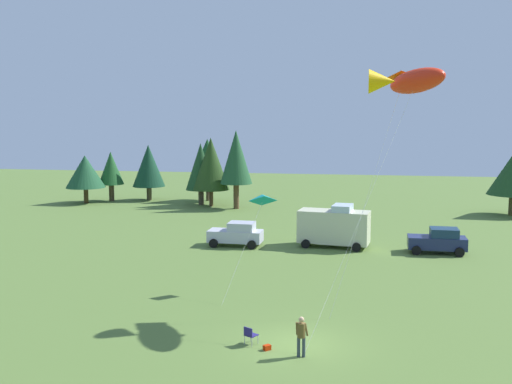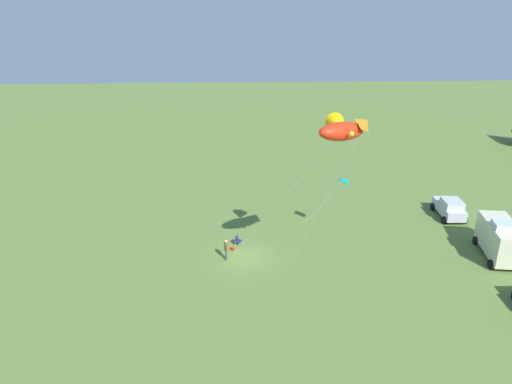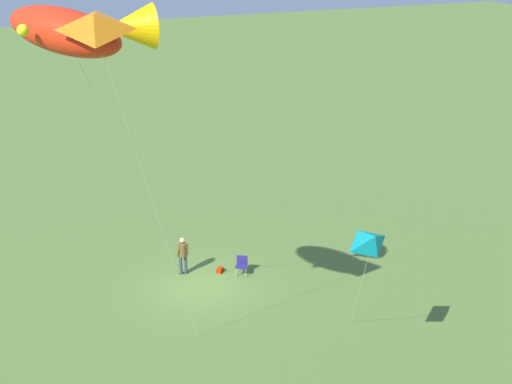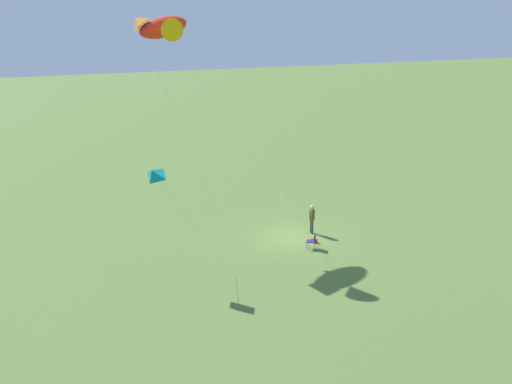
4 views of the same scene
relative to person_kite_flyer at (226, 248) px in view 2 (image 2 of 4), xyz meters
name	(u,v)px [view 2 (image 2 of 4)]	position (x,y,z in m)	size (l,w,h in m)	color
ground_plane	(243,257)	(-0.33, 1.33, -1.02)	(160.00, 160.00, 0.00)	#547132
person_kite_flyer	(226,248)	(0.00, 0.00, 0.00)	(0.56, 0.37, 1.74)	#333E47
folding_chair	(238,240)	(-2.37, 0.94, -0.53)	(0.66, 0.66, 0.82)	navy
backpack_on_grass	(232,249)	(-1.53, 0.47, -0.91)	(0.32, 0.22, 0.22)	#B22405
car_silver_compact	(450,208)	(-7.11, 20.92, -0.07)	(4.24, 2.29, 1.89)	#B7B8C9
van_camper_beige	(501,238)	(0.41, 21.88, 0.62)	(5.66, 3.22, 3.34)	beige
kite_large_fish	(340,130)	(4.59, 7.50, 10.83)	(6.65, 9.29, 12.65)	red
kite_delta_orange	(367,124)	(4.50, 9.19, 11.15)	(4.41, 4.89, 12.66)	orange
kite_delta_teal	(346,180)	(-3.32, 9.99, 4.31)	(2.32, 4.43, 5.74)	#0D898E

